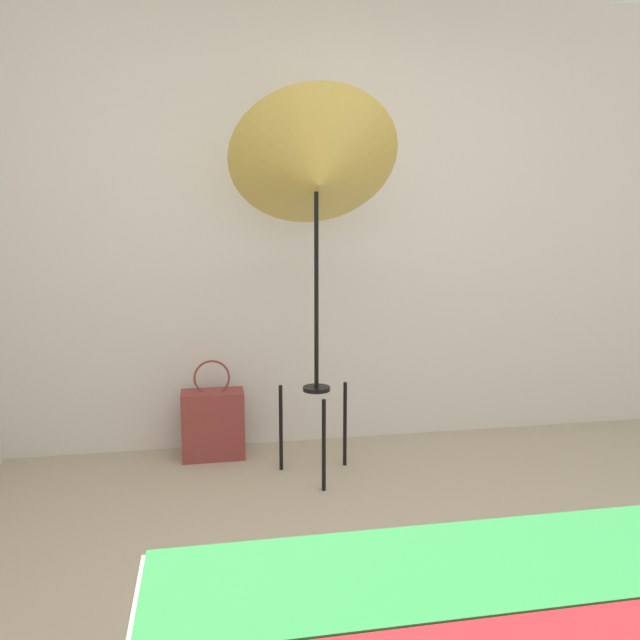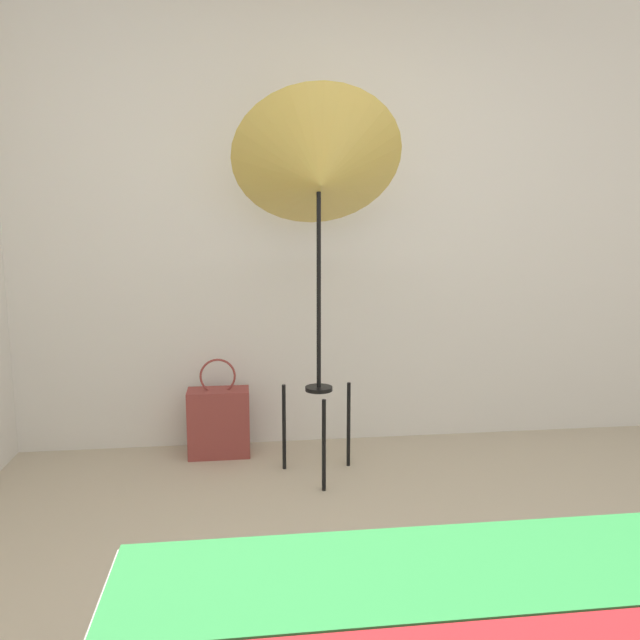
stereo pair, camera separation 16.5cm
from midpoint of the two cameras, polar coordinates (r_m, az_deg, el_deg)
name	(u,v)px [view 2 (the right image)]	position (r m, az deg, el deg)	size (l,w,h in m)	color
wall_back	(317,222)	(3.63, 1.00, 8.94)	(8.00, 0.05, 2.60)	silver
photo_umbrella	(319,174)	(3.09, 1.45, 13.21)	(0.84, 0.72, 1.92)	black
tote_bag	(219,422)	(3.56, -7.91, -9.20)	(0.34, 0.17, 0.56)	brown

